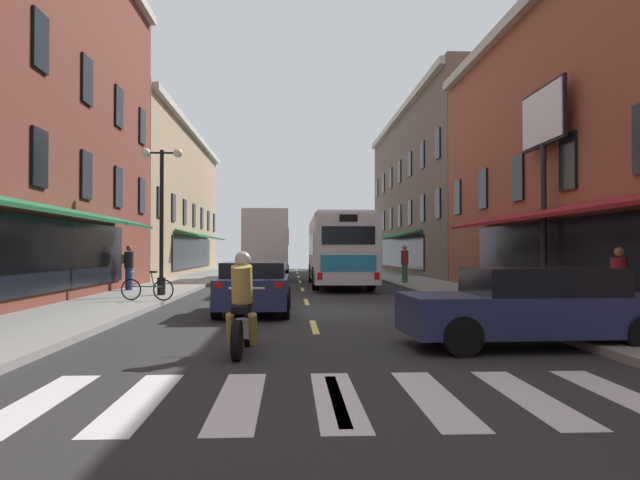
# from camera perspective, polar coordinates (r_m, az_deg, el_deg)

# --- Properties ---
(ground_plane) EXTENTS (34.80, 80.00, 0.10)m
(ground_plane) POSITION_cam_1_polar(r_m,az_deg,el_deg) (16.98, -1.01, -6.83)
(ground_plane) COLOR #28282B
(lane_centre_dashes) EXTENTS (0.14, 73.90, 0.01)m
(lane_centre_dashes) POSITION_cam_1_polar(r_m,az_deg,el_deg) (16.72, -0.99, -6.73)
(lane_centre_dashes) COLOR #DBCC4C
(lane_centre_dashes) RESTS_ON ground
(crosswalk_near) EXTENTS (7.10, 2.80, 0.01)m
(crosswalk_near) POSITION_cam_1_polar(r_m,az_deg,el_deg) (7.10, 1.57, -14.58)
(crosswalk_near) COLOR silver
(crosswalk_near) RESTS_ON ground
(sidewalk_left) EXTENTS (3.00, 80.00, 0.14)m
(sidewalk_left) POSITION_cam_1_polar(r_m,az_deg,el_deg) (17.79, -20.49, -6.11)
(sidewalk_left) COLOR gray
(sidewalk_left) RESTS_ON ground
(sidewalk_right) EXTENTS (3.00, 80.00, 0.14)m
(sidewalk_right) POSITION_cam_1_polar(r_m,az_deg,el_deg) (18.13, 18.08, -6.03)
(sidewalk_right) COLOR gray
(sidewalk_right) RESTS_ON ground
(billboard_sign) EXTENTS (0.40, 2.99, 6.45)m
(billboard_sign) POSITION_cam_1_polar(r_m,az_deg,el_deg) (19.67, 20.17, 8.97)
(billboard_sign) COLOR black
(billboard_sign) RESTS_ON sidewalk_right
(transit_bus) EXTENTS (2.72, 11.08, 3.28)m
(transit_bus) POSITION_cam_1_polar(r_m,az_deg,el_deg) (28.84, 1.73, -0.92)
(transit_bus) COLOR silver
(transit_bus) RESTS_ON ground
(box_truck) EXTENTS (2.60, 7.76, 3.87)m
(box_truck) POSITION_cam_1_polar(r_m,az_deg,el_deg) (34.95, -5.06, -0.48)
(box_truck) COLOR #B21E19
(box_truck) RESTS_ON ground
(sedan_near) EXTENTS (2.00, 4.73, 1.45)m
(sedan_near) POSITION_cam_1_polar(r_m,az_deg,el_deg) (44.32, -4.23, -2.23)
(sedan_near) COLOR maroon
(sedan_near) RESTS_ON ground
(sedan_mid) EXTENTS (1.92, 4.32, 1.37)m
(sedan_mid) POSITION_cam_1_polar(r_m,az_deg,el_deg) (16.42, -6.12, -4.37)
(sedan_mid) COLOR navy
(sedan_mid) RESTS_ON ground
(sedan_far) EXTENTS (4.47, 2.13, 1.37)m
(sedan_far) POSITION_cam_1_polar(r_m,az_deg,el_deg) (11.28, 19.31, -5.86)
(sedan_far) COLOR navy
(sedan_far) RESTS_ON ground
(motorcycle_rider) EXTENTS (0.62, 2.07, 1.66)m
(motorcycle_rider) POSITION_cam_1_polar(r_m,az_deg,el_deg) (10.07, -7.25, -6.48)
(motorcycle_rider) COLOR black
(motorcycle_rider) RESTS_ON ground
(bicycle_near) EXTENTS (1.69, 0.51, 0.91)m
(bicycle_near) POSITION_cam_1_polar(r_m,az_deg,el_deg) (19.54, -15.86, -4.41)
(bicycle_near) COLOR black
(bicycle_near) RESTS_ON sidewalk_left
(pedestrian_near) EXTENTS (0.50, 0.49, 1.75)m
(pedestrian_near) POSITION_cam_1_polar(r_m,az_deg,el_deg) (24.95, -17.47, -2.36)
(pedestrian_near) COLOR navy
(pedestrian_near) RESTS_ON sidewalk_left
(pedestrian_mid) EXTENTS (0.36, 0.36, 1.61)m
(pedestrian_mid) POSITION_cam_1_polar(r_m,az_deg,el_deg) (15.30, 26.22, -3.56)
(pedestrian_mid) COLOR #4C4C51
(pedestrian_mid) RESTS_ON sidewalk_right
(pedestrian_far) EXTENTS (0.36, 0.36, 1.81)m
(pedestrian_far) POSITION_cam_1_polar(r_m,az_deg,el_deg) (29.72, 7.94, -2.15)
(pedestrian_far) COLOR #33663F
(pedestrian_far) RESTS_ON sidewalk_right
(street_lamp_twin) EXTENTS (1.42, 0.32, 5.10)m
(street_lamp_twin) POSITION_cam_1_polar(r_m,az_deg,el_deg) (21.88, -14.60, 2.43)
(street_lamp_twin) COLOR black
(street_lamp_twin) RESTS_ON sidewalk_left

